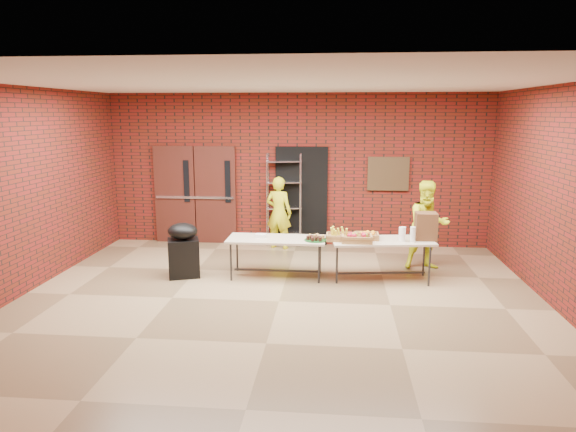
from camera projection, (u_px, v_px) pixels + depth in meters
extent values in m
cube|color=brown|center=(279.00, 303.00, 7.73)|extent=(8.00, 7.00, 0.04)
cube|color=silver|center=(278.00, 81.00, 7.09)|extent=(8.00, 7.00, 0.04)
cube|color=maroon|center=(297.00, 170.00, 10.85)|extent=(8.00, 0.04, 3.20)
cube|color=maroon|center=(228.00, 269.00, 3.97)|extent=(8.00, 0.04, 3.20)
cube|color=maroon|center=(16.00, 193.00, 7.78)|extent=(0.04, 7.00, 3.20)
cube|color=maroon|center=(569.00, 201.00, 7.04)|extent=(0.04, 7.00, 3.20)
cube|color=#3F1712|center=(175.00, 195.00, 11.12)|extent=(0.88, 0.08, 2.10)
cube|color=#3F1712|center=(216.00, 195.00, 11.04)|extent=(0.88, 0.08, 2.10)
cube|color=black|center=(186.00, 181.00, 10.98)|extent=(0.12, 0.02, 0.90)
cube|color=black|center=(228.00, 182.00, 10.90)|extent=(0.12, 0.02, 0.90)
cube|color=silver|center=(195.00, 198.00, 11.03)|extent=(1.70, 0.04, 0.05)
cube|color=black|center=(301.00, 196.00, 10.89)|extent=(1.10, 0.06, 2.10)
cube|color=#402F19|center=(388.00, 174.00, 10.61)|extent=(0.85, 0.04, 0.70)
cube|color=beige|center=(276.00, 239.00, 8.76)|extent=(1.67, 0.70, 0.04)
cube|color=#2B2C30|center=(277.00, 270.00, 8.87)|extent=(1.48, 0.05, 0.03)
cylinder|color=#2B2C30|center=(237.00, 253.00, 9.17)|extent=(0.03, 0.03, 0.65)
cylinder|color=#2B2C30|center=(320.00, 255.00, 9.04)|extent=(0.03, 0.03, 0.65)
cylinder|color=#2B2C30|center=(231.00, 262.00, 8.63)|extent=(0.03, 0.03, 0.65)
cylinder|color=#2B2C30|center=(319.00, 264.00, 8.49)|extent=(0.03, 0.03, 0.65)
cube|color=beige|center=(382.00, 241.00, 8.62)|extent=(1.77, 0.92, 0.04)
cube|color=#2B2C30|center=(381.00, 273.00, 8.73)|extent=(1.49, 0.24, 0.03)
cylinder|color=#2B2C30|center=(337.00, 255.00, 9.03)|extent=(0.03, 0.03, 0.66)
cylinder|color=#2B2C30|center=(424.00, 257.00, 8.89)|extent=(0.03, 0.03, 0.66)
cylinder|color=#2B2C30|center=(337.00, 264.00, 8.48)|extent=(0.03, 0.03, 0.66)
cylinder|color=#2B2C30|center=(430.00, 267.00, 8.34)|extent=(0.03, 0.03, 0.66)
cube|color=#AD8746|center=(339.00, 238.00, 8.60)|extent=(0.42, 0.33, 0.07)
cube|color=#AD8746|center=(366.00, 237.00, 8.67)|extent=(0.40, 0.31, 0.06)
cube|color=#AD8746|center=(357.00, 240.00, 8.47)|extent=(0.50, 0.39, 0.08)
cylinder|color=#13471A|center=(316.00, 240.00, 8.61)|extent=(0.39, 0.39, 0.01)
cube|color=white|center=(261.00, 236.00, 8.81)|extent=(0.19, 0.12, 0.06)
cube|color=#51331C|center=(426.00, 226.00, 8.59)|extent=(0.35, 0.31, 0.46)
cylinder|color=white|center=(403.00, 234.00, 8.46)|extent=(0.08, 0.08, 0.25)
cylinder|color=white|center=(413.00, 235.00, 8.43)|extent=(0.09, 0.09, 0.26)
cylinder|color=white|center=(401.00, 234.00, 8.53)|extent=(0.08, 0.08, 0.23)
cube|color=black|center=(184.00, 258.00, 8.86)|extent=(0.63, 0.57, 0.66)
ellipsoid|color=black|center=(183.00, 231.00, 8.76)|extent=(0.62, 0.57, 0.28)
imported|color=yellow|center=(279.00, 213.00, 10.63)|extent=(0.63, 0.50, 1.51)
imported|color=yellow|center=(428.00, 225.00, 9.20)|extent=(0.88, 0.74, 1.61)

